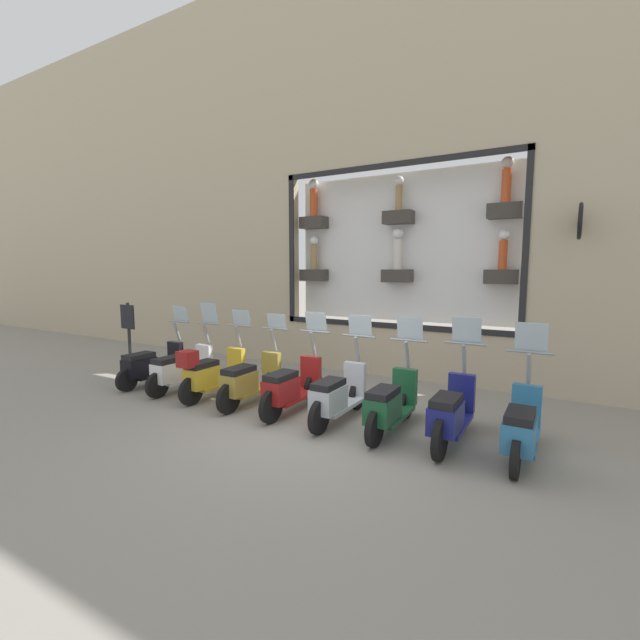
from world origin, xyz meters
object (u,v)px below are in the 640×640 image
(scooter_navy_1, at_px, (451,413))
(scooter_silver_3, at_px, (337,395))
(shop_sign_post, at_px, (129,335))
(scooter_white_7, at_px, (181,369))
(scooter_green_2, at_px, (390,404))
(scooter_teal_0, at_px, (521,427))
(scooter_red_4, at_px, (291,387))
(scooter_black_8, at_px, (151,365))
(scooter_olive_5, at_px, (250,381))
(scooter_yellow_6, at_px, (211,373))

(scooter_navy_1, xyz_separation_m, scooter_silver_3, (-0.01, 1.74, -0.02))
(scooter_silver_3, distance_m, shop_sign_post, 5.71)
(scooter_silver_3, distance_m, scooter_white_7, 3.47)
(scooter_green_2, bearing_deg, scooter_teal_0, -90.07)
(scooter_green_2, bearing_deg, scooter_white_7, 90.00)
(scooter_teal_0, xyz_separation_m, scooter_silver_3, (0.00, 2.60, 0.01))
(scooter_navy_1, bearing_deg, shop_sign_post, 86.41)
(scooter_silver_3, xyz_separation_m, scooter_red_4, (0.00, 0.87, 0.01))
(scooter_black_8, bearing_deg, scooter_olive_5, -89.92)
(shop_sign_post, bearing_deg, scooter_teal_0, -93.27)
(scooter_white_7, bearing_deg, scooter_yellow_6, -94.11)
(scooter_yellow_6, distance_m, scooter_white_7, 0.87)
(scooter_black_8, height_order, shop_sign_post, shop_sign_post)
(scooter_silver_3, bearing_deg, scooter_black_8, 90.07)
(scooter_olive_5, bearing_deg, scooter_black_8, 90.08)
(scooter_teal_0, height_order, scooter_red_4, scooter_teal_0)
(scooter_yellow_6, distance_m, shop_sign_post, 3.14)
(scooter_teal_0, relative_size, scooter_yellow_6, 1.00)
(scooter_green_2, bearing_deg, scooter_silver_3, 90.03)
(scooter_navy_1, distance_m, scooter_green_2, 0.87)
(scooter_navy_1, relative_size, scooter_white_7, 1.01)
(scooter_teal_0, bearing_deg, shop_sign_post, 86.73)
(scooter_teal_0, height_order, shop_sign_post, scooter_teal_0)
(scooter_green_2, relative_size, scooter_white_7, 1.00)
(scooter_black_8, bearing_deg, scooter_red_4, -89.88)
(scooter_yellow_6, xyz_separation_m, scooter_black_8, (0.06, 1.74, -0.06))
(scooter_yellow_6, height_order, shop_sign_post, shop_sign_post)
(scooter_navy_1, height_order, shop_sign_post, scooter_navy_1)
(scooter_teal_0, distance_m, scooter_red_4, 3.47)
(scooter_yellow_6, bearing_deg, scooter_black_8, 88.12)
(shop_sign_post, bearing_deg, scooter_silver_3, -94.74)
(scooter_teal_0, xyz_separation_m, scooter_red_4, (0.00, 3.47, 0.02))
(shop_sign_post, bearing_deg, scooter_navy_1, -93.59)
(scooter_silver_3, relative_size, scooter_white_7, 1.00)
(scooter_silver_3, bearing_deg, shop_sign_post, 85.26)
(shop_sign_post, bearing_deg, scooter_yellow_6, -99.85)
(scooter_olive_5, height_order, scooter_yellow_6, scooter_yellow_6)
(scooter_yellow_6, xyz_separation_m, shop_sign_post, (0.53, 3.07, 0.40))
(scooter_red_4, height_order, scooter_white_7, scooter_white_7)
(scooter_olive_5, distance_m, shop_sign_post, 3.99)
(scooter_navy_1, bearing_deg, scooter_red_4, 90.08)
(scooter_white_7, relative_size, scooter_black_8, 1.00)
(scooter_teal_0, height_order, scooter_yellow_6, scooter_teal_0)
(scooter_olive_5, bearing_deg, scooter_green_2, -89.96)
(scooter_olive_5, height_order, scooter_white_7, scooter_white_7)
(scooter_olive_5, relative_size, scooter_yellow_6, 1.00)
(scooter_teal_0, xyz_separation_m, scooter_green_2, (0.00, 1.74, 0.01))
(scooter_green_2, relative_size, scooter_olive_5, 1.00)
(scooter_navy_1, bearing_deg, scooter_black_8, 90.10)
(scooter_red_4, bearing_deg, scooter_navy_1, -89.92)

